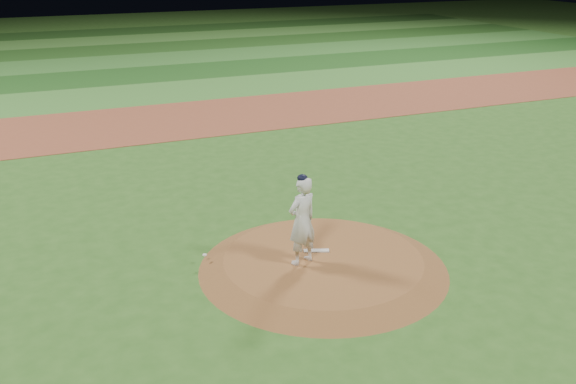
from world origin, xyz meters
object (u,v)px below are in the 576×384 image
Objects in this scene: pitching_rubber at (316,251)px; rosin_bag at (205,255)px; pitcher_on_mound at (302,220)px; pitchers_mound at (323,263)px.

pitching_rubber is 2.50m from rosin_bag.
pitcher_on_mound is at bearing -124.13° from pitching_rubber.
pitching_rubber is at bearing 35.03° from pitcher_on_mound.
rosin_bag is at bearing -176.31° from pitching_rubber.
pitching_rubber is at bearing -17.15° from rosin_bag.
pitcher_on_mound is at bearing -30.74° from rosin_bag.
rosin_bag is (-2.39, 1.09, 0.15)m from pitchers_mound.
rosin_bag is at bearing 149.26° from pitcher_on_mound.
pitching_rubber is (0.01, 0.36, 0.14)m from pitchers_mound.
pitching_rubber is 0.28× the size of pitcher_on_mound.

